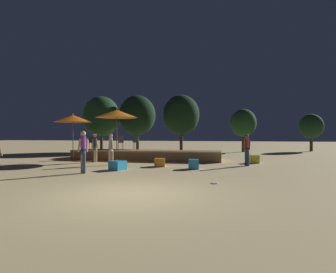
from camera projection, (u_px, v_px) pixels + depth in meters
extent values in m
plane|color=tan|center=(129.00, 194.00, 7.06)|extent=(120.00, 120.00, 0.00)
cube|color=olive|center=(148.00, 155.00, 17.13)|extent=(9.49, 2.79, 0.55)
cube|color=#CCB793|center=(141.00, 151.00, 15.80)|extent=(9.49, 0.12, 0.08)
cylinder|color=brown|center=(117.00, 139.00, 16.11)|extent=(0.05, 0.05, 2.65)
cone|color=orange|center=(117.00, 114.00, 16.10)|extent=(2.57, 2.57, 0.49)
sphere|color=orange|center=(117.00, 109.00, 16.09)|extent=(0.08, 0.08, 0.08)
cylinder|color=brown|center=(73.00, 141.00, 16.09)|extent=(0.05, 0.05, 2.38)
cone|color=orange|center=(73.00, 119.00, 16.08)|extent=(2.25, 2.25, 0.44)
sphere|color=orange|center=(73.00, 114.00, 16.08)|extent=(0.08, 0.08, 0.08)
cube|color=orange|center=(160.00, 162.00, 13.17)|extent=(0.61, 0.61, 0.41)
cube|color=#2D9EDB|center=(194.00, 164.00, 12.22)|extent=(0.53, 0.53, 0.45)
cube|color=yellow|center=(254.00, 159.00, 14.76)|extent=(0.58, 0.58, 0.45)
cube|color=#2D9EDB|center=(118.00, 165.00, 11.88)|extent=(0.78, 0.78, 0.42)
cylinder|color=#2D4C7F|center=(84.00, 164.00, 10.77)|extent=(0.13, 0.13, 0.81)
cylinder|color=tan|center=(82.00, 163.00, 10.89)|extent=(0.13, 0.13, 0.81)
cylinder|color=#2D4C7F|center=(83.00, 152.00, 10.82)|extent=(0.21, 0.21, 0.24)
cylinder|color=purple|center=(83.00, 144.00, 10.82)|extent=(0.21, 0.21, 0.62)
cylinder|color=tan|center=(87.00, 145.00, 10.94)|extent=(0.12, 0.13, 0.56)
cylinder|color=tan|center=(79.00, 146.00, 10.70)|extent=(0.15, 0.18, 0.56)
sphere|color=tan|center=(83.00, 134.00, 10.82)|extent=(0.22, 0.22, 0.22)
cylinder|color=#2D4C7F|center=(248.00, 159.00, 13.39)|extent=(0.13, 0.13, 0.75)
cylinder|color=#2D4C7F|center=(246.00, 158.00, 13.54)|extent=(0.13, 0.13, 0.75)
cylinder|color=#2D4C7F|center=(247.00, 150.00, 13.46)|extent=(0.19, 0.19, 0.24)
cylinder|color=#B22D33|center=(247.00, 144.00, 13.46)|extent=(0.19, 0.19, 0.57)
cylinder|color=brown|center=(249.00, 145.00, 13.52)|extent=(0.15, 0.13, 0.51)
cylinder|color=brown|center=(245.00, 145.00, 13.40)|extent=(0.13, 0.13, 0.51)
sphere|color=brown|center=(247.00, 136.00, 13.46)|extent=(0.20, 0.20, 0.20)
cylinder|color=tan|center=(112.00, 158.00, 13.88)|extent=(0.13, 0.13, 0.76)
cylinder|color=tan|center=(109.00, 158.00, 13.79)|extent=(0.13, 0.13, 0.76)
cylinder|color=white|center=(111.00, 149.00, 13.83)|extent=(0.20, 0.20, 0.24)
cylinder|color=beige|center=(111.00, 143.00, 13.83)|extent=(0.20, 0.20, 0.58)
cylinder|color=tan|center=(109.00, 144.00, 13.96)|extent=(0.20, 0.18, 0.52)
cylinder|color=tan|center=(112.00, 145.00, 13.70)|extent=(0.17, 0.17, 0.53)
sphere|color=tan|center=(111.00, 136.00, 13.83)|extent=(0.21, 0.21, 0.21)
cylinder|color=brown|center=(0.00, 148.00, 8.89)|extent=(0.12, 0.23, 0.55)
cylinder|color=#72664C|center=(94.00, 156.00, 15.18)|extent=(0.13, 0.13, 0.76)
cylinder|color=tan|center=(96.00, 156.00, 15.32)|extent=(0.13, 0.13, 0.76)
cylinder|color=#72664C|center=(95.00, 148.00, 15.25)|extent=(0.20, 0.20, 0.24)
cylinder|color=#333842|center=(95.00, 142.00, 15.25)|extent=(0.20, 0.20, 0.58)
cylinder|color=tan|center=(97.00, 144.00, 15.17)|extent=(0.18, 0.13, 0.52)
cylinder|color=tan|center=(93.00, 144.00, 15.33)|extent=(0.14, 0.11, 0.52)
sphere|color=tan|center=(95.00, 136.00, 15.25)|extent=(0.21, 0.21, 0.21)
cylinder|color=white|center=(95.00, 135.00, 15.25)|extent=(0.23, 0.23, 0.07)
cylinder|color=#2D3338|center=(87.00, 146.00, 17.12)|extent=(0.02, 0.02, 0.45)
cylinder|color=#2D3338|center=(92.00, 146.00, 17.08)|extent=(0.02, 0.02, 0.45)
cylinder|color=#2D3338|center=(89.00, 146.00, 17.42)|extent=(0.02, 0.02, 0.45)
cylinder|color=#2D3338|center=(94.00, 146.00, 17.38)|extent=(0.02, 0.02, 0.45)
cylinder|color=#2D3338|center=(90.00, 143.00, 17.25)|extent=(0.40, 0.40, 0.02)
cube|color=#2D3338|center=(92.00, 139.00, 17.42)|extent=(0.36, 0.06, 0.45)
cylinder|color=#1E4C47|center=(139.00, 146.00, 18.05)|extent=(0.02, 0.02, 0.45)
cylinder|color=#1E4C47|center=(135.00, 145.00, 18.10)|extent=(0.02, 0.02, 0.45)
cylinder|color=#1E4C47|center=(138.00, 146.00, 17.75)|extent=(0.02, 0.02, 0.45)
cylinder|color=#1E4C47|center=(133.00, 146.00, 17.81)|extent=(0.02, 0.02, 0.45)
cylinder|color=#1E4C47|center=(136.00, 142.00, 17.93)|extent=(0.40, 0.40, 0.02)
cube|color=#1E4C47|center=(135.00, 139.00, 17.76)|extent=(0.36, 0.04, 0.45)
cylinder|color=#47474C|center=(122.00, 146.00, 17.54)|extent=(0.02, 0.02, 0.45)
cylinder|color=#47474C|center=(118.00, 146.00, 17.43)|extent=(0.02, 0.02, 0.45)
cylinder|color=#47474C|center=(123.00, 146.00, 17.26)|extent=(0.02, 0.02, 0.45)
cylinder|color=#47474C|center=(119.00, 146.00, 17.15)|extent=(0.02, 0.02, 0.45)
cylinder|color=#47474C|center=(120.00, 143.00, 17.34)|extent=(0.40, 0.40, 0.02)
cube|color=#47474C|center=(121.00, 139.00, 17.18)|extent=(0.32, 0.22, 0.45)
cylinder|color=white|center=(215.00, 183.00, 8.56)|extent=(0.23, 0.23, 0.03)
cylinder|color=#3D2B1C|center=(311.00, 144.00, 25.29)|extent=(0.28, 0.28, 1.44)
ellipsoid|color=#19381E|center=(311.00, 126.00, 25.28)|extent=(2.18, 2.18, 2.40)
cylinder|color=#3D2B1C|center=(137.00, 142.00, 24.62)|extent=(0.28, 0.28, 1.90)
ellipsoid|color=black|center=(137.00, 115.00, 24.60)|extent=(3.40, 3.40, 3.74)
cylinder|color=#3D2B1C|center=(243.00, 143.00, 24.32)|extent=(0.28, 0.28, 1.65)
ellipsoid|color=#1E4223|center=(243.00, 123.00, 24.31)|extent=(2.36, 2.36, 2.59)
cylinder|color=#3D2B1C|center=(181.00, 142.00, 23.27)|extent=(0.28, 0.28, 1.93)
ellipsoid|color=black|center=(181.00, 115.00, 23.26)|extent=(3.22, 3.22, 3.54)
cylinder|color=#3D2B1C|center=(102.00, 142.00, 24.95)|extent=(0.28, 0.28, 1.81)
ellipsoid|color=#1E4223|center=(101.00, 116.00, 24.93)|extent=(3.45, 3.45, 3.79)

